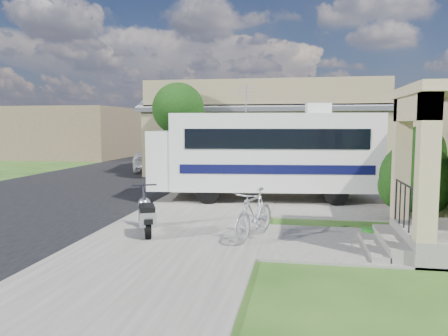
% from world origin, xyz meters
% --- Properties ---
extents(ground, '(120.00, 120.00, 0.00)m').
position_xyz_m(ground, '(0.00, 0.00, 0.00)').
color(ground, '#1E4011').
extents(street_slab, '(9.00, 80.00, 0.02)m').
position_xyz_m(street_slab, '(-7.50, 10.00, 0.01)').
color(street_slab, black).
rests_on(street_slab, ground).
extents(sidewalk_slab, '(4.00, 80.00, 0.06)m').
position_xyz_m(sidewalk_slab, '(-1.00, 10.00, 0.03)').
color(sidewalk_slab, '#5B5952').
rests_on(sidewalk_slab, ground).
extents(driveway_slab, '(7.00, 6.00, 0.05)m').
position_xyz_m(driveway_slab, '(1.50, 4.50, 0.03)').
color(driveway_slab, '#5B5952').
rests_on(driveway_slab, ground).
extents(walk_slab, '(4.00, 3.00, 0.05)m').
position_xyz_m(walk_slab, '(3.00, -1.00, 0.03)').
color(walk_slab, '#5B5952').
rests_on(walk_slab, ground).
extents(warehouse, '(12.50, 8.40, 5.04)m').
position_xyz_m(warehouse, '(0.00, 13.97, 1.99)').
color(warehouse, '#7C6D4E').
rests_on(warehouse, ground).
extents(distant_bldg_far, '(10.00, 8.00, 4.00)m').
position_xyz_m(distant_bldg_far, '(-17.00, 22.00, 2.00)').
color(distant_bldg_far, brown).
rests_on(distant_bldg_far, ground).
extents(distant_bldg_near, '(8.00, 7.00, 3.20)m').
position_xyz_m(distant_bldg_near, '(-15.00, 34.00, 1.60)').
color(distant_bldg_near, '#7C6D4E').
rests_on(distant_bldg_near, ground).
extents(street_tree_a, '(2.44, 2.40, 4.58)m').
position_xyz_m(street_tree_a, '(-3.70, 9.05, 3.25)').
color(street_tree_a, '#302315').
rests_on(street_tree_a, ground).
extents(street_tree_b, '(2.44, 2.40, 4.73)m').
position_xyz_m(street_tree_b, '(-3.70, 19.05, 3.39)').
color(street_tree_b, '#302315').
rests_on(street_tree_b, ground).
extents(street_tree_c, '(2.44, 2.40, 4.42)m').
position_xyz_m(street_tree_c, '(-3.70, 28.05, 3.10)').
color(street_tree_c, '#302315').
rests_on(street_tree_c, ground).
extents(motorhome, '(7.89, 3.25, 3.94)m').
position_xyz_m(motorhome, '(0.63, 4.42, 1.69)').
color(motorhome, silver).
rests_on(motorhome, ground).
extents(shrub, '(2.11, 2.01, 2.59)m').
position_xyz_m(shrub, '(4.94, 1.65, 1.32)').
color(shrub, '#302315').
rests_on(shrub, ground).
extents(scooter, '(0.94, 1.63, 1.13)m').
position_xyz_m(scooter, '(-1.74, -1.03, 0.50)').
color(scooter, black).
rests_on(scooter, ground).
extents(bicycle, '(1.12, 1.94, 1.12)m').
position_xyz_m(bicycle, '(0.81, -1.01, 0.56)').
color(bicycle, '#ADACB4').
rests_on(bicycle, ground).
extents(pickup_truck, '(3.41, 5.75, 1.50)m').
position_xyz_m(pickup_truck, '(-6.09, 13.50, 0.75)').
color(pickup_truck, silver).
rests_on(pickup_truck, ground).
extents(van, '(2.47, 5.81, 1.67)m').
position_xyz_m(van, '(-6.61, 19.97, 0.84)').
color(van, silver).
rests_on(van, ground).
extents(garden_hose, '(0.42, 0.42, 0.19)m').
position_xyz_m(garden_hose, '(3.46, -0.27, 0.09)').
color(garden_hose, '#1A6F16').
rests_on(garden_hose, ground).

